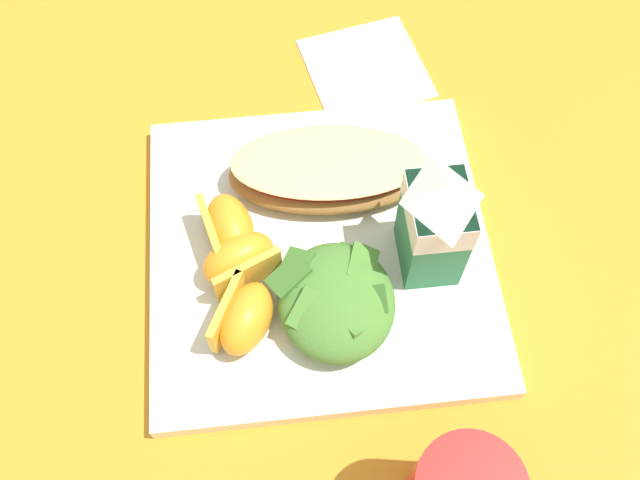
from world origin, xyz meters
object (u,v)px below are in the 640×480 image
at_px(white_plate, 320,250).
at_px(cheesy_pizza_bread, 328,171).
at_px(green_salad_pile, 336,301).
at_px(orange_wedge_middle, 240,261).
at_px(paper_napkin, 366,67).
at_px(orange_wedge_front, 228,228).
at_px(milk_carton, 436,221).
at_px(orange_wedge_rear, 244,318).

height_order(white_plate, cheesy_pizza_bread, cheesy_pizza_bread).
relative_size(green_salad_pile, orange_wedge_middle, 1.44).
bearing_deg(cheesy_pizza_bread, paper_napkin, 158.95).
relative_size(white_plate, paper_napkin, 2.55).
height_order(orange_wedge_front, paper_napkin, orange_wedge_front).
distance_m(green_salad_pile, orange_wedge_front, 0.11).
bearing_deg(milk_carton, orange_wedge_middle, -90.95).
height_order(cheesy_pizza_bread, paper_napkin, cheesy_pizza_bread).
bearing_deg(milk_carton, orange_wedge_rear, -72.86).
bearing_deg(milk_carton, white_plate, -102.76).
xyz_separation_m(green_salad_pile, paper_napkin, (-0.26, 0.06, -0.03)).
distance_m(cheesy_pizza_bread, orange_wedge_rear, 0.15).
bearing_deg(white_plate, cheesy_pizza_bread, 167.36).
bearing_deg(green_salad_pile, orange_wedge_front, -132.85).
bearing_deg(orange_wedge_rear, orange_wedge_front, -174.00).
distance_m(orange_wedge_front, orange_wedge_middle, 0.03).
bearing_deg(green_salad_pile, orange_wedge_middle, -120.80).
bearing_deg(green_salad_pile, paper_napkin, 166.77).
height_order(orange_wedge_middle, paper_napkin, orange_wedge_middle).
bearing_deg(green_salad_pile, white_plate, -174.11).
xyz_separation_m(orange_wedge_front, orange_wedge_middle, (0.03, 0.01, 0.00)).
height_order(milk_carton, orange_wedge_middle, milk_carton).
xyz_separation_m(milk_carton, paper_napkin, (-0.22, -0.02, -0.07)).
bearing_deg(paper_napkin, orange_wedge_rear, -26.44).
xyz_separation_m(white_plate, orange_wedge_middle, (0.02, -0.07, 0.03)).
distance_m(orange_wedge_middle, orange_wedge_rear, 0.05).
relative_size(cheesy_pizza_bread, paper_napkin, 1.60).
height_order(white_plate, green_salad_pile, green_salad_pile).
bearing_deg(paper_napkin, cheesy_pizza_bread, -21.05).
height_order(cheesy_pizza_bread, orange_wedge_front, orange_wedge_front).
distance_m(orange_wedge_rear, paper_napkin, 0.30).
xyz_separation_m(milk_carton, orange_wedge_front, (-0.03, -0.16, -0.04)).
relative_size(milk_carton, orange_wedge_middle, 1.58).
height_order(green_salad_pile, milk_carton, milk_carton).
bearing_deg(cheesy_pizza_bread, white_plate, -12.64).
distance_m(orange_wedge_front, paper_napkin, 0.23).
xyz_separation_m(cheesy_pizza_bread, orange_wedge_rear, (0.13, -0.08, 0.00)).
height_order(white_plate, milk_carton, milk_carton).
relative_size(milk_carton, orange_wedge_front, 1.64).
relative_size(cheesy_pizza_bread, orange_wedge_front, 2.62).
distance_m(white_plate, paper_napkin, 0.21).
bearing_deg(milk_carton, paper_napkin, -175.29).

